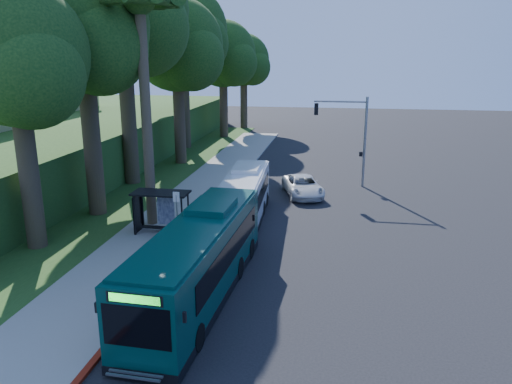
% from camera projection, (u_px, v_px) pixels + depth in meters
% --- Properties ---
extents(ground, '(140.00, 140.00, 0.00)m').
position_uv_depth(ground, '(288.00, 224.00, 30.62)').
color(ground, black).
rests_on(ground, ground).
extents(sidewalk, '(4.50, 70.00, 0.12)m').
position_uv_depth(sidewalk, '(175.00, 217.00, 31.77)').
color(sidewalk, gray).
rests_on(sidewalk, ground).
extents(red_curb, '(0.25, 30.00, 0.13)m').
position_uv_depth(red_curb, '(191.00, 242.00, 27.60)').
color(red_curb, maroon).
rests_on(red_curb, ground).
extents(grass_verge, '(8.00, 70.00, 0.06)m').
position_uv_depth(grass_verge, '(123.00, 193.00, 37.45)').
color(grass_verge, '#234719').
rests_on(grass_verge, ground).
extents(bus_shelter, '(3.20, 1.51, 2.55)m').
position_uv_depth(bus_shelter, '(158.00, 204.00, 28.58)').
color(bus_shelter, black).
rests_on(bus_shelter, ground).
extents(stop_sign_pole, '(0.35, 0.06, 3.17)m').
position_uv_depth(stop_sign_pole, '(177.00, 212.00, 26.18)').
color(stop_sign_pole, gray).
rests_on(stop_sign_pole, ground).
extents(traffic_signal_pole, '(4.10, 0.30, 7.00)m').
position_uv_depth(traffic_signal_pole, '(352.00, 130.00, 38.33)').
color(traffic_signal_pole, gray).
rests_on(traffic_signal_pole, ground).
extents(palm_tree, '(4.20, 4.20, 14.40)m').
position_uv_depth(palm_tree, '(140.00, 11.00, 27.20)').
color(palm_tree, '#4C3F2D').
rests_on(palm_tree, ground).
extents(hillside_backdrop, '(24.00, 60.00, 8.80)m').
position_uv_depth(hillside_backdrop, '(36.00, 135.00, 48.54)').
color(hillside_backdrop, '#234719').
rests_on(hillside_backdrop, ground).
extents(tree_0, '(8.40, 8.00, 15.70)m').
position_uv_depth(tree_0, '(84.00, 35.00, 29.60)').
color(tree_0, '#382B1E').
rests_on(tree_0, ground).
extents(tree_1, '(10.50, 10.00, 18.26)m').
position_uv_depth(tree_1, '(123.00, 17.00, 36.95)').
color(tree_1, '#382B1E').
rests_on(tree_1, ground).
extents(tree_2, '(8.82, 8.40, 15.12)m').
position_uv_depth(tree_2, '(178.00, 50.00, 44.92)').
color(tree_2, '#382B1E').
rests_on(tree_2, ground).
extents(tree_3, '(10.08, 9.60, 17.28)m').
position_uv_depth(tree_3, '(183.00, 35.00, 52.43)').
color(tree_3, '#382B1E').
rests_on(tree_3, ground).
extents(tree_4, '(8.40, 8.00, 14.14)m').
position_uv_depth(tree_4, '(224.00, 57.00, 60.24)').
color(tree_4, '#382B1E').
rests_on(tree_4, ground).
extents(tree_5, '(7.35, 7.00, 12.86)m').
position_uv_depth(tree_5, '(244.00, 63.00, 67.89)').
color(tree_5, '#382B1E').
rests_on(tree_5, ground).
extents(tree_6, '(7.56, 7.20, 13.74)m').
position_uv_depth(tree_6, '(16.00, 62.00, 24.38)').
color(tree_6, '#382B1E').
rests_on(tree_6, ground).
extents(white_bus, '(2.84, 10.78, 3.18)m').
position_uv_depth(white_bus, '(243.00, 199.00, 30.47)').
color(white_bus, silver).
rests_on(white_bus, ground).
extents(teal_bus, '(3.09, 12.23, 3.62)m').
position_uv_depth(teal_bus, '(200.00, 257.00, 21.13)').
color(teal_bus, '#093631').
rests_on(teal_bus, ground).
extents(pickup, '(3.80, 5.65, 1.44)m').
position_uv_depth(pickup, '(303.00, 186.00, 36.68)').
color(pickup, silver).
rests_on(pickup, ground).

